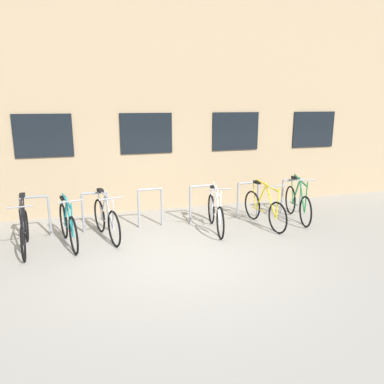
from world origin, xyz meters
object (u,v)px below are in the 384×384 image
at_px(bicycle_silver, 106,220).
at_px(bicycle_white, 216,213).
at_px(bicycle_green, 298,203).
at_px(bicycle_yellow, 264,209).
at_px(bicycle_black, 24,231).
at_px(bicycle_teal, 68,226).

bearing_deg(bicycle_silver, bicycle_white, -4.15).
relative_size(bicycle_white, bicycle_green, 0.99).
bearing_deg(bicycle_green, bicycle_yellow, -169.80).
distance_m(bicycle_white, bicycle_yellow, 1.18).
bearing_deg(bicycle_black, bicycle_yellow, 0.33).
xyz_separation_m(bicycle_silver, bicycle_black, (-1.54, -0.21, -0.02)).
distance_m(bicycle_teal, bicycle_yellow, 4.26).
relative_size(bicycle_green, bicycle_black, 1.02).
bearing_deg(bicycle_black, bicycle_silver, 7.78).
relative_size(bicycle_white, bicycle_silver, 1.02).
distance_m(bicycle_yellow, bicycle_black, 5.05).
bearing_deg(bicycle_yellow, bicycle_teal, 179.92).
xyz_separation_m(bicycle_silver, bicycle_teal, (-0.75, -0.17, 0.00)).
xyz_separation_m(bicycle_yellow, bicycle_green, (0.98, 0.18, 0.01)).
distance_m(bicycle_silver, bicycle_black, 1.55).
bearing_deg(bicycle_teal, bicycle_green, 1.85).
relative_size(bicycle_teal, bicycle_black, 1.00).
bearing_deg(bicycle_yellow, bicycle_white, 179.47).
xyz_separation_m(bicycle_silver, bicycle_yellow, (3.52, -0.18, -0.01)).
distance_m(bicycle_silver, bicycle_teal, 0.77).
xyz_separation_m(bicycle_yellow, bicycle_black, (-5.05, -0.03, -0.01)).
height_order(bicycle_silver, bicycle_yellow, bicycle_yellow).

